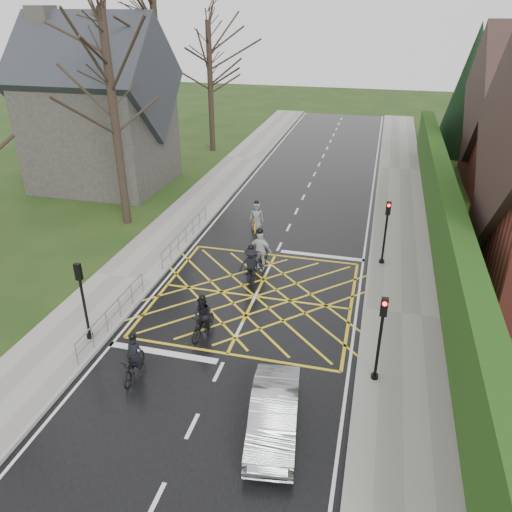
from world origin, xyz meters
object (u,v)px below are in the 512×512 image
at_px(cyclist_front, 260,255).
at_px(car, 274,415).
at_px(cyclist_mid, 251,269).
at_px(cyclist_lead, 256,220).
at_px(cyclist_rear, 134,363).
at_px(cyclist_back, 203,320).

bearing_deg(cyclist_front, car, -64.87).
relative_size(cyclist_mid, car, 0.52).
bearing_deg(cyclist_lead, car, -83.82).
relative_size(cyclist_rear, cyclist_mid, 0.88).
distance_m(cyclist_lead, car, 14.50).
xyz_separation_m(cyclist_rear, car, (4.97, -1.25, 0.10)).
bearing_deg(cyclist_back, car, -39.62).
bearing_deg(cyclist_lead, cyclist_back, -97.16).
relative_size(cyclist_lead, car, 0.47).
distance_m(cyclist_mid, car, 8.73).
bearing_deg(cyclist_lead, cyclist_rear, -104.19).
bearing_deg(cyclist_front, cyclist_rear, -96.14).
height_order(cyclist_back, cyclist_lead, cyclist_back).
height_order(cyclist_rear, cyclist_mid, cyclist_mid).
bearing_deg(cyclist_mid, car, -92.98).
bearing_deg(cyclist_mid, cyclist_front, 63.45).
relative_size(cyclist_back, cyclist_lead, 0.99).
height_order(cyclist_rear, cyclist_front, cyclist_front).
xyz_separation_m(cyclist_back, cyclist_lead, (-0.49, 9.96, -0.07)).
bearing_deg(cyclist_mid, cyclist_rear, -128.86).
height_order(cyclist_front, car, cyclist_front).
xyz_separation_m(cyclist_lead, car, (4.03, -13.93, 0.05)).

